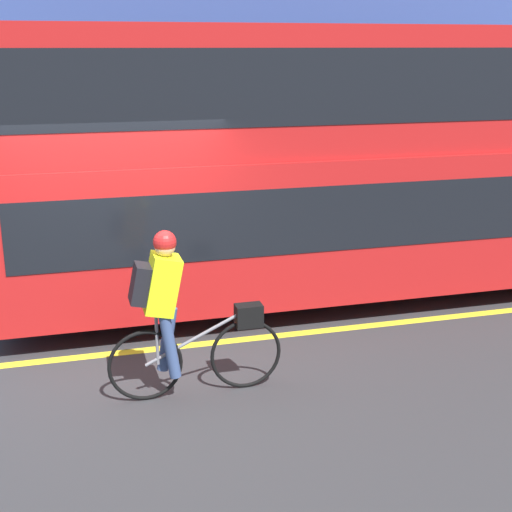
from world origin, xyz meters
TOP-DOWN VIEW (x-y plane):
  - ground_plane at (0.00, 0.00)m, footprint 80.00×80.00m
  - road_center_line at (0.00, 0.06)m, footprint 50.00×0.14m
  - sidewalk_curb at (0.00, 4.43)m, footprint 60.00×1.71m
  - building_facade at (0.00, 5.44)m, footprint 60.00×0.30m
  - bus at (3.24, 1.41)m, footprint 9.01×2.60m
  - cyclist_on_bike at (0.48, -1.09)m, footprint 1.69×0.32m
  - street_sign_post at (5.51, 4.34)m, footprint 0.36×0.09m

SIDE VIEW (x-z plane):
  - ground_plane at x=0.00m, z-range 0.00..0.00m
  - road_center_line at x=0.00m, z-range 0.00..0.01m
  - sidewalk_curb at x=0.00m, z-range 0.00..0.15m
  - cyclist_on_bike at x=0.48m, z-range 0.06..1.71m
  - street_sign_post at x=5.51m, z-range 0.31..3.09m
  - bus at x=3.24m, z-range 0.19..3.66m
  - building_facade at x=0.00m, z-range 0.00..6.79m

